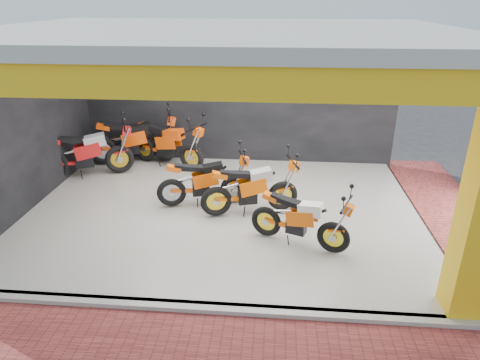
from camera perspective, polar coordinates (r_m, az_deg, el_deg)
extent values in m
plane|color=#2D2D30|center=(7.31, -4.25, -11.80)|extent=(80.00, 80.00, 0.00)
cube|color=beige|center=(8.98, -2.29, -4.23)|extent=(8.00, 6.00, 0.10)
cube|color=beige|center=(7.99, -2.72, 18.98)|extent=(8.40, 6.40, 0.20)
cube|color=black|center=(11.32, -0.47, 10.79)|extent=(8.20, 0.20, 3.50)
cube|color=black|center=(9.74, -27.31, 6.12)|extent=(0.20, 6.20, 3.50)
cube|color=yellow|center=(5.09, -7.15, 12.98)|extent=(8.40, 0.30, 0.40)
cube|color=yellow|center=(8.48, 26.27, 14.94)|extent=(0.30, 6.40, 0.40)
cube|color=beige|center=(6.49, -5.71, -16.58)|extent=(8.00, 0.20, 0.10)
cube|color=#963931|center=(5.95, -7.13, -21.61)|extent=(9.00, 1.40, 0.03)
cube|color=#963931|center=(9.69, 27.27, -5.08)|extent=(1.40, 7.00, 0.03)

